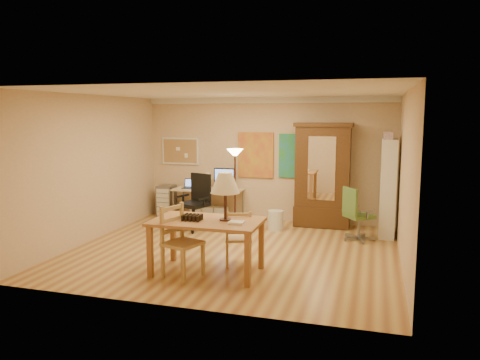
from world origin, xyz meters
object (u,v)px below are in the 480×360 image
(computer_desk, at_px, (210,201))
(bookshelf, at_px, (388,188))
(dining_table, at_px, (214,210))
(office_chair_green, at_px, (357,226))
(office_chair_black, at_px, (195,215))
(armoire, at_px, (323,182))

(computer_desk, xyz_separation_m, bookshelf, (3.77, -0.38, 0.51))
(dining_table, distance_m, bookshelf, 3.87)
(dining_table, bearing_deg, office_chair_green, 51.57)
(office_chair_black, bearing_deg, dining_table, -62.28)
(dining_table, height_order, bookshelf, bookshelf)
(office_chair_green, xyz_separation_m, bookshelf, (0.53, 0.49, 0.67))
(dining_table, bearing_deg, office_chair_black, 117.72)
(office_chair_black, height_order, armoire, armoire)
(armoire, height_order, bookshelf, armoire)
(office_chair_black, distance_m, office_chair_green, 3.22)
(dining_table, xyz_separation_m, computer_desk, (-1.27, 3.35, -0.53))
(dining_table, relative_size, armoire, 0.74)
(computer_desk, relative_size, office_chair_black, 1.35)
(computer_desk, bearing_deg, dining_table, -69.17)
(office_chair_black, relative_size, office_chair_green, 1.14)
(office_chair_black, bearing_deg, bookshelf, 8.68)
(computer_desk, height_order, office_chair_green, computer_desk)
(office_chair_green, relative_size, armoire, 0.46)
(computer_desk, bearing_deg, armoire, 1.94)
(office_chair_black, bearing_deg, computer_desk, 90.96)
(dining_table, relative_size, office_chair_green, 1.61)
(dining_table, height_order, office_chair_black, dining_table)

